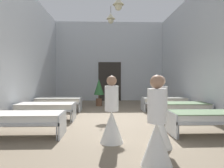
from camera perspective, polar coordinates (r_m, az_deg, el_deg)
The scene contains 12 objects.
ground_plane at distance 7.09m, azimuth 0.52°, elevation -10.27°, with size 7.24×12.49×0.10m, color #7A6B56.
room_shell at distance 8.40m, azimuth 0.10°, elevation 8.81°, with size 7.04×12.09×4.90m.
bed_left_row_0 at distance 5.49m, azimuth -23.21°, elevation -8.76°, with size 1.90×0.84×0.57m.
bed_right_row_0 at distance 5.74m, azimuth 24.99°, elevation -8.33°, with size 1.90×0.84×0.57m.
bed_left_row_1 at distance 7.27m, azimuth -17.77°, elevation -6.15°, with size 1.90×0.84×0.57m.
bed_right_row_1 at distance 7.46m, azimuth 18.31°, elevation -5.96°, with size 1.90×0.84×0.57m.
bed_left_row_2 at distance 9.10m, azimuth -14.51°, elevation -4.55°, with size 1.90×0.84×0.57m.
bed_right_row_2 at distance 9.25m, azimuth 14.21°, elevation -4.44°, with size 1.90×0.84×0.57m.
nurse_near_aisle at distance 3.49m, azimuth 12.24°, elevation -13.19°, with size 0.52×0.52×1.49m.
nurse_mid_aisle at distance 4.38m, azimuth 13.07°, elevation -10.10°, with size 0.52×0.52×1.49m.
nurse_far_aisle at distance 4.57m, azimuth -0.10°, elevation -9.57°, with size 0.52×0.52×1.49m.
potted_plant at distance 10.43m, azimuth -3.65°, elevation -1.43°, with size 0.51×0.51×1.37m.
Camera 1 is at (-0.31, -6.93, 1.42)m, focal length 33.04 mm.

